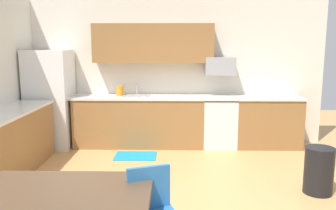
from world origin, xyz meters
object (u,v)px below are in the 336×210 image
object	(u,v)px
dining_table	(62,199)
chair_near_table	(152,210)
microwave	(220,66)
refrigerator	(50,99)
trash_bin	(319,170)
oven_range	(219,122)
kettle	(120,91)

from	to	relation	value
dining_table	chair_near_table	distance (m)	0.74
microwave	chair_near_table	bearing A→B (deg)	-105.18
refrigerator	chair_near_table	distance (m)	4.12
microwave	trash_bin	distance (m)	2.69
oven_range	microwave	size ratio (longest dim) A/B	1.69
chair_near_table	refrigerator	bearing A→B (deg)	120.70
microwave	chair_near_table	distance (m)	3.97
chair_near_table	oven_range	bearing A→B (deg)	74.42
oven_range	microwave	distance (m)	1.04
chair_near_table	trash_bin	distance (m)	2.53
dining_table	chair_near_table	xyz separation A→B (m)	(0.70, 0.16, -0.17)
dining_table	kettle	size ratio (longest dim) A/B	7.00
refrigerator	kettle	bearing A→B (deg)	5.89
chair_near_table	trash_bin	bearing A→B (deg)	37.05
microwave	kettle	world-z (taller)	microwave
oven_range	dining_table	distance (m)	4.15
refrigerator	trash_bin	xyz separation A→B (m)	(4.11, -2.01, -0.59)
microwave	trash_bin	size ratio (longest dim) A/B	0.90
trash_bin	refrigerator	bearing A→B (deg)	153.98
refrigerator	microwave	world-z (taller)	refrigerator
microwave	dining_table	size ratio (longest dim) A/B	0.39
oven_range	microwave	bearing A→B (deg)	90.00
dining_table	kettle	bearing A→B (deg)	92.03
microwave	oven_range	bearing A→B (deg)	-90.00
refrigerator	microwave	xyz separation A→B (m)	(3.10, 0.18, 0.60)
refrigerator	dining_table	size ratio (longest dim) A/B	1.27
dining_table	trash_bin	world-z (taller)	dining_table
refrigerator	dining_table	xyz separation A→B (m)	(1.40, -3.69, -0.22)
microwave	trash_bin	world-z (taller)	microwave
oven_range	kettle	world-z (taller)	kettle
trash_bin	dining_table	bearing A→B (deg)	-148.20
refrigerator	oven_range	xyz separation A→B (m)	(3.10, 0.08, -0.43)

